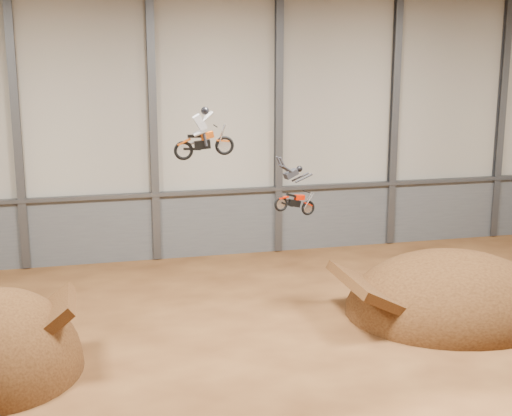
{
  "coord_description": "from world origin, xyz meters",
  "views": [
    {
      "loc": [
        -6.91,
        -21.87,
        11.07
      ],
      "look_at": [
        -0.56,
        4.0,
        5.04
      ],
      "focal_mm": 50.0,
      "sensor_mm": 36.0,
      "label": 1
    }
  ],
  "objects_px": {
    "takeoff_ramp": "(0,371)",
    "fmx_rider_a": "(205,130)",
    "landing_ramp": "(450,312)",
    "fmx_rider_b": "(293,187)"
  },
  "relations": [
    {
      "from": "fmx_rider_a",
      "to": "takeoff_ramp",
      "type": "bearing_deg",
      "value": -174.6
    },
    {
      "from": "takeoff_ramp",
      "to": "landing_ramp",
      "type": "distance_m",
      "value": 18.18
    },
    {
      "from": "takeoff_ramp",
      "to": "fmx_rider_a",
      "type": "xyz_separation_m",
      "value": [
        7.49,
        0.55,
        8.18
      ]
    },
    {
      "from": "fmx_rider_a",
      "to": "fmx_rider_b",
      "type": "bearing_deg",
      "value": 26.95
    },
    {
      "from": "takeoff_ramp",
      "to": "fmx_rider_b",
      "type": "bearing_deg",
      "value": 12.06
    },
    {
      "from": "takeoff_ramp",
      "to": "landing_ramp",
      "type": "bearing_deg",
      "value": 4.46
    },
    {
      "from": "takeoff_ramp",
      "to": "fmx_rider_b",
      "type": "distance_m",
      "value": 12.91
    },
    {
      "from": "fmx_rider_b",
      "to": "landing_ramp",
      "type": "bearing_deg",
      "value": -22.32
    },
    {
      "from": "landing_ramp",
      "to": "fmx_rider_b",
      "type": "distance_m",
      "value": 8.81
    },
    {
      "from": "takeoff_ramp",
      "to": "fmx_rider_a",
      "type": "height_order",
      "value": "fmx_rider_a"
    }
  ]
}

